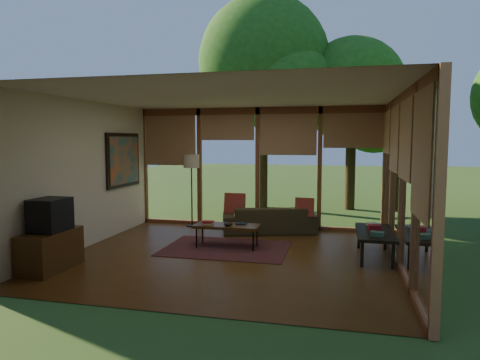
% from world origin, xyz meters
% --- Properties ---
extents(floor, '(5.50, 5.50, 0.00)m').
position_xyz_m(floor, '(0.00, 0.00, 0.00)').
color(floor, brown).
rests_on(floor, ground).
extents(ceiling, '(5.50, 5.50, 0.00)m').
position_xyz_m(ceiling, '(0.00, 0.00, 2.70)').
color(ceiling, silver).
rests_on(ceiling, ground).
extents(wall_left, '(0.04, 5.00, 2.70)m').
position_xyz_m(wall_left, '(-2.75, 0.00, 1.35)').
color(wall_left, silver).
rests_on(wall_left, ground).
extents(wall_front, '(5.50, 0.04, 2.70)m').
position_xyz_m(wall_front, '(0.00, -2.50, 1.35)').
color(wall_front, silver).
rests_on(wall_front, ground).
extents(window_wall_back, '(5.50, 0.12, 2.70)m').
position_xyz_m(window_wall_back, '(0.00, 2.50, 1.35)').
color(window_wall_back, brown).
rests_on(window_wall_back, ground).
extents(window_wall_right, '(0.12, 5.00, 2.70)m').
position_xyz_m(window_wall_right, '(2.75, 0.00, 1.35)').
color(window_wall_right, brown).
rests_on(window_wall_right, ground).
extents(tree_nw, '(3.76, 3.76, 6.11)m').
position_xyz_m(tree_nw, '(-0.41, 5.49, 4.21)').
color(tree_nw, '#382814').
rests_on(tree_nw, ground).
extents(tree_ne, '(2.96, 2.96, 4.86)m').
position_xyz_m(tree_ne, '(2.09, 5.71, 3.37)').
color(tree_ne, '#382814').
rests_on(tree_ne, ground).
extents(rug, '(2.24, 1.59, 0.01)m').
position_xyz_m(rug, '(-0.19, 0.47, 0.01)').
color(rug, maroon).
rests_on(rug, floor).
extents(sofa, '(2.11, 1.31, 0.58)m').
position_xyz_m(sofa, '(0.35, 2.00, 0.29)').
color(sofa, '#3B351D').
rests_on(sofa, floor).
extents(pillow_left, '(0.44, 0.23, 0.46)m').
position_xyz_m(pillow_left, '(-0.40, 1.95, 0.60)').
color(pillow_left, maroon).
rests_on(pillow_left, sofa).
extents(pillow_right, '(0.39, 0.21, 0.41)m').
position_xyz_m(pillow_right, '(1.10, 1.95, 0.57)').
color(pillow_right, maroon).
rests_on(pillow_right, sofa).
extents(ct_book_lower, '(0.20, 0.16, 0.03)m').
position_xyz_m(ct_book_lower, '(-0.55, 0.51, 0.44)').
color(ct_book_lower, '#ABA69B').
rests_on(ct_book_lower, coffee_table).
extents(ct_book_upper, '(0.21, 0.17, 0.03)m').
position_xyz_m(ct_book_upper, '(-0.55, 0.51, 0.47)').
color(ct_book_upper, maroon).
rests_on(ct_book_upper, coffee_table).
extents(ct_book_side, '(0.19, 0.15, 0.03)m').
position_xyz_m(ct_book_side, '(0.05, 0.64, 0.44)').
color(ct_book_side, '#151D31').
rests_on(ct_book_side, coffee_table).
extents(ct_bowl, '(0.16, 0.16, 0.07)m').
position_xyz_m(ct_bowl, '(-0.15, 0.46, 0.46)').
color(ct_bowl, black).
rests_on(ct_bowl, coffee_table).
extents(media_cabinet, '(0.50, 1.00, 0.60)m').
position_xyz_m(media_cabinet, '(-2.47, -1.37, 0.30)').
color(media_cabinet, '#503215').
rests_on(media_cabinet, floor).
extents(television, '(0.45, 0.55, 0.50)m').
position_xyz_m(television, '(-2.45, -1.37, 0.85)').
color(television, black).
rests_on(television, media_cabinet).
extents(console_book_a, '(0.23, 0.20, 0.07)m').
position_xyz_m(console_book_a, '(2.40, 0.06, 0.49)').
color(console_book_a, '#37614E').
rests_on(console_book_a, side_console).
extents(console_book_b, '(0.21, 0.16, 0.09)m').
position_xyz_m(console_book_b, '(2.40, 0.51, 0.50)').
color(console_book_b, maroon).
rests_on(console_book_b, side_console).
extents(console_book_c, '(0.23, 0.21, 0.05)m').
position_xyz_m(console_book_c, '(2.40, 0.91, 0.48)').
color(console_book_c, '#ABA69B').
rests_on(console_book_c, side_console).
extents(floor_lamp, '(0.36, 0.36, 1.65)m').
position_xyz_m(floor_lamp, '(-1.49, 2.27, 1.41)').
color(floor_lamp, black).
rests_on(floor_lamp, floor).
extents(coffee_table, '(1.20, 0.50, 0.43)m').
position_xyz_m(coffee_table, '(-0.20, 0.56, 0.39)').
color(coffee_table, '#503215').
rests_on(coffee_table, floor).
extents(side_console, '(0.60, 1.40, 0.46)m').
position_xyz_m(side_console, '(2.40, 0.46, 0.41)').
color(side_console, black).
rests_on(side_console, floor).
extents(wall_painting, '(0.06, 1.35, 1.15)m').
position_xyz_m(wall_painting, '(-2.71, 1.40, 1.55)').
color(wall_painting, black).
rests_on(wall_painting, wall_left).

